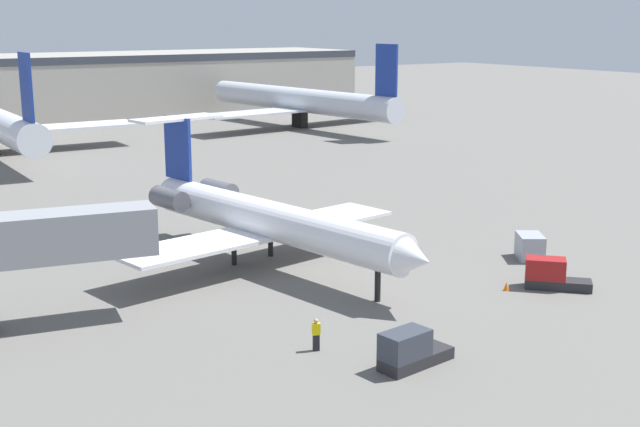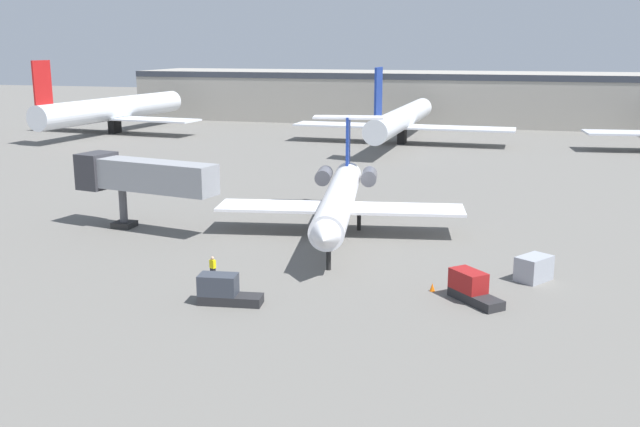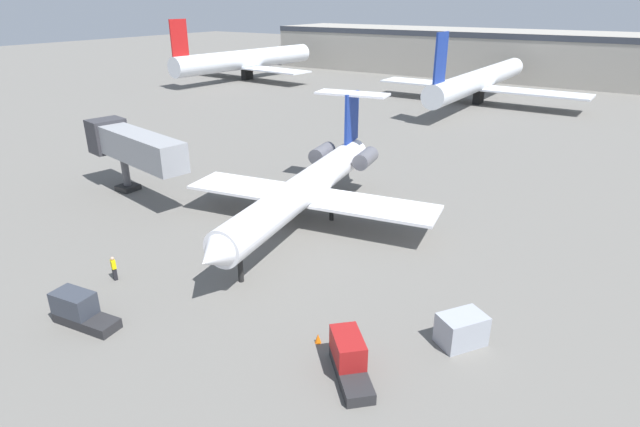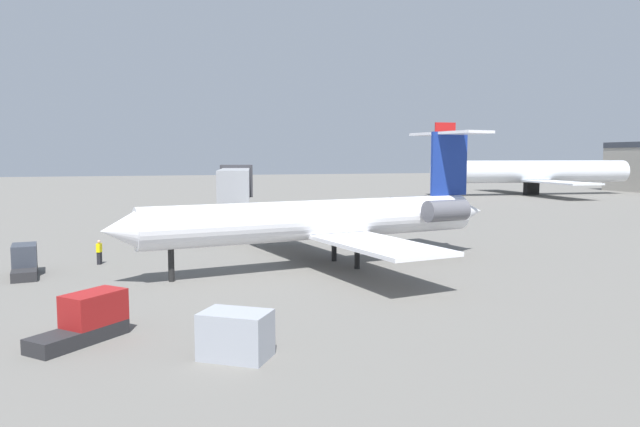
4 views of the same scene
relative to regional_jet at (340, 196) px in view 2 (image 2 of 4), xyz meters
name	(u,v)px [view 2 (image 2 of 4)]	position (x,y,z in m)	size (l,w,h in m)	color
ground_plane	(338,243)	(0.57, -3.11, -3.33)	(400.00, 400.00, 0.10)	#66635E
regional_jet	(340,196)	(0.00, 0.00, 0.00)	(21.72, 27.75, 9.18)	white
jet_bridge	(137,176)	(-17.38, -3.63, 1.55)	(13.88, 5.40, 6.55)	gray
ground_crew_marshaller	(213,268)	(-5.37, -15.01, -2.42)	(0.47, 0.39, 1.69)	black
baggage_tug_lead	(472,288)	(12.28, -14.49, -2.44)	(3.78, 3.85, 1.90)	#262628
baggage_tug_trailing	(224,291)	(-2.76, -19.23, -2.44)	(4.15, 1.91, 1.90)	#262628
cargo_container_uld	(534,268)	(16.15, -9.13, -2.42)	(2.75, 2.97, 1.73)	#999EA8
traffic_cone_near	(432,287)	(9.66, -13.32, -3.01)	(0.36, 0.36, 0.55)	orange
terminal_building	(454,97)	(0.57, 96.57, 1.95)	(136.72, 21.70, 10.43)	#9E998E
parked_airliner_west_end	(113,109)	(-58.21, 59.90, 1.12)	(34.05, 40.27, 13.61)	silver
parked_airliner_west_mid	(402,119)	(-4.38, 59.69, 0.82)	(36.47, 43.37, 13.02)	silver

